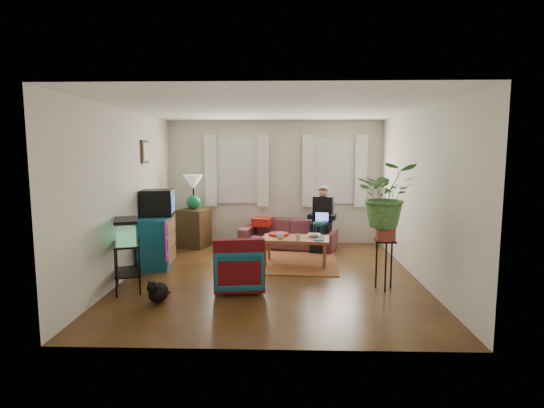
{
  "coord_description": "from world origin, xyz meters",
  "views": [
    {
      "loc": [
        0.2,
        -6.5,
        1.96
      ],
      "look_at": [
        0.0,
        0.4,
        1.1
      ],
      "focal_mm": 28.0,
      "sensor_mm": 36.0,
      "label": 1
    }
  ],
  "objects_px": {
    "sofa": "(288,229)",
    "side_table": "(194,228)",
    "plant_stand": "(384,265)",
    "coffee_table": "(296,251)",
    "aquarium_stand": "(128,267)",
    "armchair": "(239,265)",
    "dresser": "(157,241)"
  },
  "relations": [
    {
      "from": "side_table",
      "to": "armchair",
      "type": "bearing_deg",
      "value": -65.75
    },
    {
      "from": "dresser",
      "to": "aquarium_stand",
      "type": "height_order",
      "value": "dresser"
    },
    {
      "from": "armchair",
      "to": "plant_stand",
      "type": "bearing_deg",
      "value": 173.33
    },
    {
      "from": "dresser",
      "to": "plant_stand",
      "type": "height_order",
      "value": "dresser"
    },
    {
      "from": "aquarium_stand",
      "to": "coffee_table",
      "type": "distance_m",
      "value": 2.82
    },
    {
      "from": "dresser",
      "to": "coffee_table",
      "type": "height_order",
      "value": "dresser"
    },
    {
      "from": "sofa",
      "to": "side_table",
      "type": "distance_m",
      "value": 1.93
    },
    {
      "from": "aquarium_stand",
      "to": "plant_stand",
      "type": "relative_size",
      "value": 0.95
    },
    {
      "from": "side_table",
      "to": "plant_stand",
      "type": "xyz_separation_m",
      "value": [
        3.28,
        -2.64,
        -0.03
      ]
    },
    {
      "from": "side_table",
      "to": "coffee_table",
      "type": "height_order",
      "value": "side_table"
    },
    {
      "from": "aquarium_stand",
      "to": "plant_stand",
      "type": "distance_m",
      "value": 3.63
    },
    {
      "from": "aquarium_stand",
      "to": "armchair",
      "type": "relative_size",
      "value": 0.98
    },
    {
      "from": "dresser",
      "to": "coffee_table",
      "type": "bearing_deg",
      "value": -3.37
    },
    {
      "from": "side_table",
      "to": "dresser",
      "type": "bearing_deg",
      "value": -103.29
    },
    {
      "from": "side_table",
      "to": "coffee_table",
      "type": "relative_size",
      "value": 0.68
    },
    {
      "from": "sofa",
      "to": "dresser",
      "type": "xyz_separation_m",
      "value": [
        -2.27,
        -1.45,
        0.05
      ]
    },
    {
      "from": "sofa",
      "to": "aquarium_stand",
      "type": "xyz_separation_m",
      "value": [
        -2.28,
        -2.8,
        -0.04
      ]
    },
    {
      "from": "sofa",
      "to": "aquarium_stand",
      "type": "bearing_deg",
      "value": -114.25
    },
    {
      "from": "dresser",
      "to": "aquarium_stand",
      "type": "relative_size",
      "value": 1.39
    },
    {
      "from": "coffee_table",
      "to": "plant_stand",
      "type": "bearing_deg",
      "value": -41.02
    },
    {
      "from": "aquarium_stand",
      "to": "plant_stand",
      "type": "height_order",
      "value": "plant_stand"
    },
    {
      "from": "dresser",
      "to": "aquarium_stand",
      "type": "bearing_deg",
      "value": -96.7
    },
    {
      "from": "armchair",
      "to": "coffee_table",
      "type": "height_order",
      "value": "armchair"
    },
    {
      "from": "coffee_table",
      "to": "plant_stand",
      "type": "distance_m",
      "value": 1.8
    },
    {
      "from": "side_table",
      "to": "sofa",
      "type": "bearing_deg",
      "value": 0.33
    },
    {
      "from": "aquarium_stand",
      "to": "sofa",
      "type": "bearing_deg",
      "value": 30.87
    },
    {
      "from": "side_table",
      "to": "plant_stand",
      "type": "height_order",
      "value": "side_table"
    },
    {
      "from": "sofa",
      "to": "aquarium_stand",
      "type": "relative_size",
      "value": 2.85
    },
    {
      "from": "armchair",
      "to": "coffee_table",
      "type": "relative_size",
      "value": 0.6
    },
    {
      "from": "sofa",
      "to": "plant_stand",
      "type": "height_order",
      "value": "sofa"
    },
    {
      "from": "sofa",
      "to": "coffee_table",
      "type": "xyz_separation_m",
      "value": [
        0.12,
        -1.33,
        -0.14
      ]
    },
    {
      "from": "plant_stand",
      "to": "coffee_table",
      "type": "bearing_deg",
      "value": 132.86
    }
  ]
}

